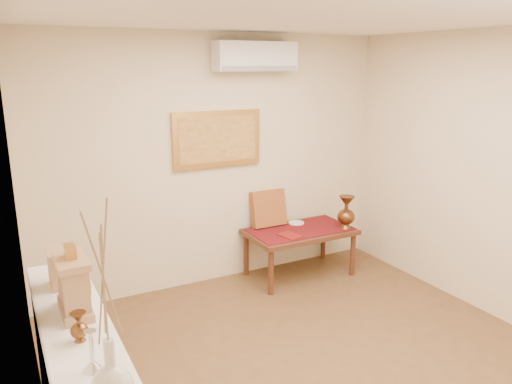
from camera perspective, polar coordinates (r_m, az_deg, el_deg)
ceiling at (r=3.39m, az=11.33°, el=19.67°), size 4.50×4.50×0.00m
wall_back at (r=5.42m, az=-4.51°, el=3.48°), size 4.00×0.02×2.70m
wall_left at (r=2.83m, az=-24.05°, el=-8.14°), size 0.02×4.50×2.70m
white_vase at (r=2.02m, az=-16.75°, el=-13.42°), size 0.18×0.18×0.95m
candlestick at (r=2.55m, az=-18.25°, el=-16.84°), size 0.10×0.10×0.21m
brass_urn_small at (r=2.80m, az=-19.62°, el=-13.88°), size 0.09×0.09×0.21m
table_cloth at (r=5.69m, az=5.04°, el=-4.28°), size 1.14×0.59×0.01m
brass_urn_tall at (r=5.75m, az=10.30°, el=-1.87°), size 0.20×0.20×0.45m
plate at (r=5.89m, az=4.62°, el=-3.53°), size 0.18×0.18×0.01m
menu at (r=5.46m, az=3.90°, el=-4.99°), size 0.23×0.28×0.01m
cushion at (r=5.74m, az=1.41°, el=-1.87°), size 0.41×0.18×0.43m
mantel_clock at (r=3.08m, az=-20.12°, el=-9.87°), size 0.17×0.36×0.41m
wooden_chest at (r=3.48m, az=-21.32°, el=-8.06°), size 0.16×0.21×0.24m
low_table at (r=5.72m, az=5.03°, el=-4.94°), size 1.20×0.70×0.55m
painting at (r=5.35m, az=-4.45°, el=6.06°), size 1.00×0.06×0.60m
ac_unit at (r=5.37m, az=-0.11°, el=15.21°), size 0.90×0.25×0.30m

